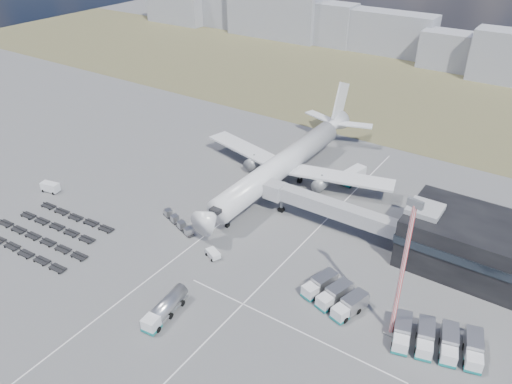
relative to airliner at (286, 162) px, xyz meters
The scene contains 16 objects.
ground 32.81m from the airliner, 90.00° to the right, with size 420.00×420.00×0.00m, color #565659.
grass_strip 77.80m from the airliner, 90.00° to the left, with size 420.00×90.00×0.01m, color brown.
lane_markings 31.41m from the airliner, 71.60° to the right, with size 47.12×110.00×0.01m.
terminal 48.51m from the airliner, ahead, with size 30.40×16.40×11.00m.
jet_bridge 19.89m from the airliner, 36.93° to the right, with size 30.30×3.80×7.05m.
airliner is the anchor object (origin of this frame).
skyline 117.71m from the airliner, 92.05° to the left, with size 307.40×27.64×25.87m.
fuel_tanker 50.35m from the airliner, 82.06° to the right, with size 3.57×10.08×3.19m.
pushback_tug 33.62m from the airliner, 83.39° to the right, with size 3.13×1.76×1.43m, color silver.
utility_van 55.74m from the airliner, 141.08° to the right, with size 4.34×1.96×2.31m, color silver.
catering_truck 16.91m from the airliner, 33.54° to the left, with size 4.13×7.39×3.20m.
service_trucks_near 42.49m from the airliner, 47.45° to the right, with size 10.88×9.33×2.83m.
service_trucks_far 56.06m from the airliner, 34.38° to the right, with size 14.30×10.21×2.87m.
uld_row 30.42m from the airliner, 107.29° to the right, with size 10.92×5.02×1.53m.
baggage_dollies 55.11m from the airliner, 122.32° to the right, with size 26.78×17.04×0.79m.
floodlight_mast 51.47m from the airliner, 39.56° to the right, with size 2.38×1.92×24.92m.
Camera 1 is at (53.29, -59.30, 60.03)m, focal length 35.00 mm.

